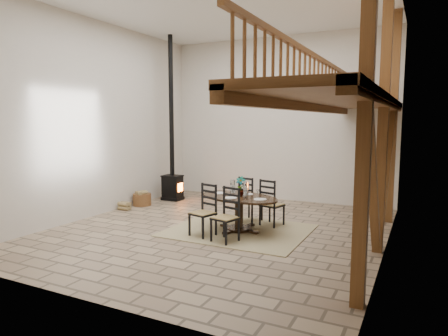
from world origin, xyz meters
The scene contains 7 objects.
ground centered at (0.00, 0.00, 0.00)m, with size 8.00×8.00×0.00m, color #9A8367.
room_shell centered at (1.19, 0.00, 3.01)m, with size 7.02×8.02×5.01m.
rug centered at (0.45, 0.13, 0.01)m, with size 3.00×2.50×0.02m, color tan.
dining_table centered at (0.45, 0.13, 0.45)m, with size 2.14×2.33×1.23m.
wood_stove centered at (-2.86, 2.40, 1.15)m, with size 0.60×0.46×5.00m.
log_basket centered at (-3.20, 1.32, 0.19)m, with size 0.53×0.53×0.43m.
log_stack centered at (-3.25, 0.61, 0.11)m, with size 0.33×0.23×0.22m.
Camera 1 is at (4.06, -7.83, 2.46)m, focal length 32.00 mm.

